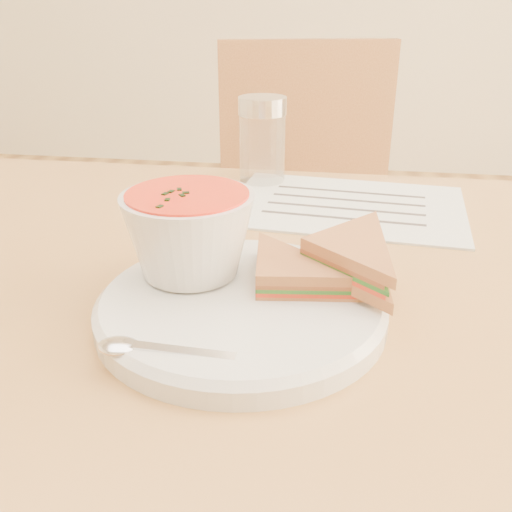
% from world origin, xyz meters
% --- Properties ---
extents(chair_far, '(0.48, 0.48, 0.91)m').
position_xyz_m(chair_far, '(0.03, 0.64, 0.46)').
color(chair_far, brown).
rests_on(chair_far, floor).
extents(plate, '(0.29, 0.29, 0.02)m').
position_xyz_m(plate, '(0.01, -0.10, 0.76)').
color(plate, silver).
rests_on(plate, dining_table).
extents(soup_bowl, '(0.13, 0.13, 0.08)m').
position_xyz_m(soup_bowl, '(-0.05, -0.07, 0.81)').
color(soup_bowl, silver).
rests_on(soup_bowl, plate).
extents(sandwich_half_a, '(0.11, 0.11, 0.03)m').
position_xyz_m(sandwich_half_a, '(0.02, -0.11, 0.78)').
color(sandwich_half_a, '#AA683C').
rests_on(sandwich_half_a, plate).
extents(sandwich_half_b, '(0.15, 0.15, 0.03)m').
position_xyz_m(sandwich_half_b, '(0.05, -0.06, 0.79)').
color(sandwich_half_b, '#AA683C').
rests_on(sandwich_half_b, plate).
extents(spoon, '(0.16, 0.03, 0.01)m').
position_xyz_m(spoon, '(-0.02, -0.19, 0.77)').
color(spoon, silver).
rests_on(spoon, plate).
extents(paper_menu, '(0.32, 0.25, 0.00)m').
position_xyz_m(paper_menu, '(0.09, 0.20, 0.75)').
color(paper_menu, white).
rests_on(paper_menu, dining_table).
extents(condiment_shaker, '(0.07, 0.07, 0.12)m').
position_xyz_m(condiment_shaker, '(-0.03, 0.29, 0.81)').
color(condiment_shaker, silver).
rests_on(condiment_shaker, dining_table).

